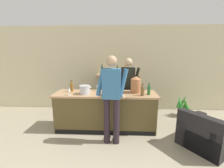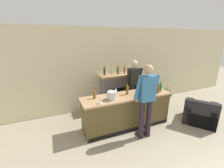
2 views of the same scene
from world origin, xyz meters
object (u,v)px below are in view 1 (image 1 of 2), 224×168
at_px(wine_bottle_riesling_slim, 107,87).
at_px(wine_glass_front_right, 115,89).
at_px(ice_bucket_steel, 85,90).
at_px(wine_bottle_rose_blush, 72,86).
at_px(person_customer, 112,96).
at_px(wine_glass_near_bucket, 69,90).
at_px(wine_glass_mid_counter, 90,86).
at_px(wine_glass_back_row, 97,86).
at_px(armchair_black, 205,135).
at_px(potted_plant_corner, 182,106).
at_px(person_bartender, 128,86).
at_px(copper_dispenser, 136,84).
at_px(wine_bottle_port_short, 149,89).
at_px(fireplace_stone, 118,92).
at_px(wine_bottle_chardonnay_pale, 143,90).

distance_m(wine_bottle_riesling_slim, wine_glass_front_right, 0.27).
relative_size(ice_bucket_steel, wine_bottle_rose_blush, 0.87).
relative_size(person_customer, wine_glass_near_bucket, 9.83).
relative_size(wine_glass_front_right, wine_glass_mid_counter, 1.08).
bearing_deg(wine_glass_back_row, armchair_black, -21.67).
relative_size(potted_plant_corner, wine_glass_mid_counter, 3.75).
distance_m(person_bartender, wine_glass_mid_counter, 1.12).
bearing_deg(copper_dispenser, wine_glass_near_bucket, -168.43).
bearing_deg(wine_glass_back_row, person_customer, -63.99).
bearing_deg(wine_bottle_port_short, copper_dispenser, 148.01).
height_order(fireplace_stone, wine_glass_back_row, fireplace_stone).
distance_m(ice_bucket_steel, wine_bottle_chardonnay_pale, 1.35).
height_order(person_bartender, wine_glass_mid_counter, person_bartender).
bearing_deg(copper_dispenser, person_customer, -128.65).
distance_m(person_bartender, ice_bucket_steel, 1.31).
bearing_deg(wine_glass_back_row, wine_bottle_port_short, -14.64).
height_order(person_customer, wine_glass_front_right, person_customer).
xyz_separation_m(potted_plant_corner, wine_glass_front_right, (-2.03, -1.00, 0.75)).
height_order(fireplace_stone, wine_bottle_rose_blush, fireplace_stone).
height_order(potted_plant_corner, wine_glass_mid_counter, wine_glass_mid_counter).
bearing_deg(ice_bucket_steel, armchair_black, -12.79).
relative_size(wine_bottle_port_short, wine_bottle_rose_blush, 0.99).
height_order(potted_plant_corner, person_bartender, person_bartender).
xyz_separation_m(wine_bottle_riesling_slim, wine_glass_mid_counter, (-0.45, 0.13, -0.03)).
height_order(ice_bucket_steel, wine_glass_near_bucket, ice_bucket_steel).
bearing_deg(fireplace_stone, person_customer, -93.33).
distance_m(person_customer, wine_bottle_riesling_slim, 0.68).
bearing_deg(wine_glass_back_row, wine_glass_near_bucket, -141.43).
distance_m(person_customer, wine_bottle_port_short, 0.99).
distance_m(person_customer, copper_dispenser, 0.90).
relative_size(potted_plant_corner, wine_glass_back_row, 3.71).
xyz_separation_m(fireplace_stone, armchair_black, (1.79, -1.88, -0.37)).
xyz_separation_m(wine_bottle_riesling_slim, wine_glass_front_right, (0.20, -0.18, -0.02)).
distance_m(ice_bucket_steel, wine_glass_back_row, 0.42).
distance_m(fireplace_stone, ice_bucket_steel, 1.56).
height_order(fireplace_stone, potted_plant_corner, fireplace_stone).
bearing_deg(wine_glass_near_bucket, wine_glass_back_row, 38.57).
bearing_deg(fireplace_stone, wine_bottle_riesling_slim, -102.75).
distance_m(ice_bucket_steel, wine_glass_near_bucket, 0.35).
bearing_deg(potted_plant_corner, wine_glass_near_bucket, -160.12).
relative_size(fireplace_stone, wine_bottle_port_short, 5.53).
distance_m(fireplace_stone, person_bartender, 0.70).
height_order(potted_plant_corner, wine_bottle_riesling_slim, wine_bottle_riesling_slim).
bearing_deg(wine_bottle_port_short, potted_plant_corner, 38.37).
distance_m(fireplace_stone, wine_glass_back_row, 1.17).
xyz_separation_m(person_bartender, ice_bucket_steel, (-1.07, -0.76, 0.07)).
bearing_deg(potted_plant_corner, fireplace_stone, 170.85).
bearing_deg(wine_glass_near_bucket, wine_glass_mid_counter, 46.54).
bearing_deg(wine_bottle_chardonnay_pale, wine_bottle_riesling_slim, 164.31).
bearing_deg(wine_glass_front_right, wine_bottle_rose_blush, 167.01).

